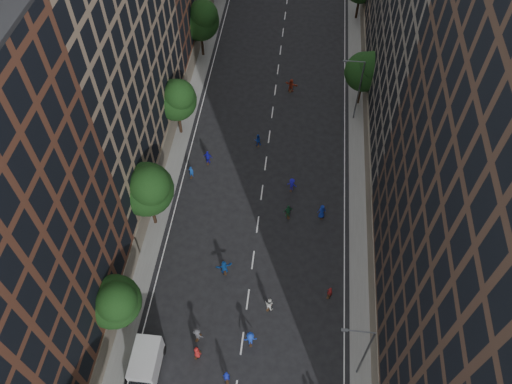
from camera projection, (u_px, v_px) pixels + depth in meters
ground at (269, 140)px, 62.77m from camera, size 240.00×240.00×0.00m
sidewalk_left at (187, 93)px, 68.11m from camera, size 4.00×105.00×0.15m
sidewalk_right at (364, 106)px, 66.48m from camera, size 4.00×105.00×0.15m
bldg_left_b at (70, 37)px, 47.60m from camera, size 14.00×26.00×34.00m
bldg_right_b at (461, 14)px, 50.91m from camera, size 14.00×28.00×33.00m
tree_left_1 at (115, 302)px, 43.16m from camera, size 4.80×4.80×8.21m
tree_left_2 at (147, 188)px, 49.84m from camera, size 5.60×5.60×9.45m
tree_left_3 at (177, 99)px, 58.84m from camera, size 5.00×5.00×8.58m
tree_left_4 at (201, 19)px, 68.39m from camera, size 5.40×5.40×9.08m
tree_right_a at (366, 70)px, 62.36m from camera, size 5.00×5.00×8.39m
streetlamp_near at (364, 351)px, 40.88m from camera, size 2.64×0.22×9.06m
streetlamp_far at (358, 88)px, 61.05m from camera, size 2.64×0.22×9.06m
cargo_van at (145, 367)px, 43.76m from camera, size 2.45×5.18×2.75m
skater_1 at (226, 377)px, 43.82m from camera, size 0.75×0.60×1.78m
skater_3 at (250, 339)px, 45.85m from camera, size 1.35×0.93×1.91m
skater_4 at (147, 378)px, 43.76m from camera, size 1.04×0.54×1.70m
skater_6 at (197, 352)px, 45.25m from camera, size 0.92×0.77×1.60m
skater_7 at (330, 292)px, 48.98m from camera, size 0.64×0.54×1.50m
skater_8 at (269, 304)px, 48.05m from camera, size 1.07×0.97×1.80m
skater_9 at (198, 334)px, 46.20m from camera, size 1.29×1.02×1.75m
skater_10 at (288, 211)px, 54.77m from camera, size 1.18×0.81×1.86m
skater_11 at (224, 267)px, 50.47m from camera, size 1.81×1.18×1.87m
skater_12 at (322, 212)px, 54.72m from camera, size 1.03×0.76×1.91m
skater_13 at (191, 172)px, 58.41m from camera, size 0.64×0.46×1.64m
skater_14 at (258, 140)px, 61.52m from camera, size 0.97×0.83×1.71m
skater_15 at (292, 185)px, 57.17m from camera, size 1.24×0.89×1.74m
skater_16 at (208, 158)px, 59.62m from camera, size 1.17×0.61×1.91m
skater_17 at (291, 86)px, 67.66m from camera, size 1.89×1.09×1.94m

